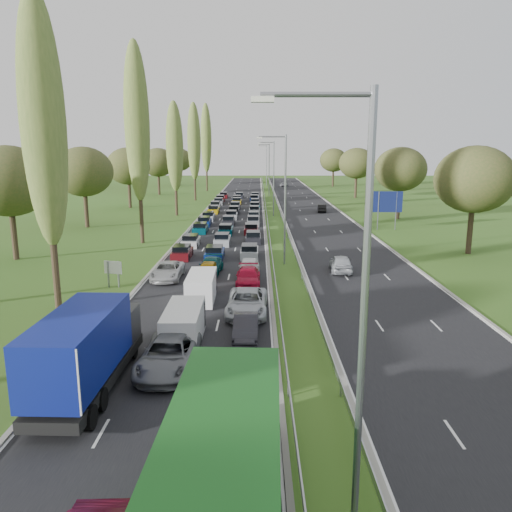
{
  "coord_description": "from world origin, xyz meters",
  "views": [
    {
      "loc": [
        2.01,
        -3.21,
        10.64
      ],
      "look_at": [
        1.82,
        39.62,
        1.5
      ],
      "focal_mm": 35.0,
      "sensor_mm": 36.0,
      "label": 1
    }
  ],
  "objects": [
    {
      "name": "ground",
      "position": [
        4.5,
        80.0,
        0.0
      ],
      "size": [
        260.0,
        260.0,
        0.0
      ],
      "primitive_type": "plane",
      "color": "#344D18",
      "rests_on": "ground"
    },
    {
      "name": "near_carriageway",
      "position": [
        -2.25,
        82.5,
        0.0
      ],
      "size": [
        10.5,
        215.0,
        0.04
      ],
      "primitive_type": "cube",
      "color": "black",
      "rests_on": "ground"
    },
    {
      "name": "far_carriageway",
      "position": [
        11.25,
        82.5,
        0.0
      ],
      "size": [
        10.5,
        215.0,
        0.04
      ],
      "primitive_type": "cube",
      "color": "black",
      "rests_on": "ground"
    },
    {
      "name": "central_reservation",
      "position": [
        4.5,
        82.5,
        0.55
      ],
      "size": [
        2.36,
        215.0,
        0.32
      ],
      "color": "gray",
      "rests_on": "ground"
    },
    {
      "name": "lamp_columns",
      "position": [
        4.5,
        78.0,
        6.0
      ],
      "size": [
        0.18,
        140.18,
        12.0
      ],
      "color": "gray",
      "rests_on": "ground"
    },
    {
      "name": "poplar_row",
      "position": [
        -11.5,
        68.17,
        12.39
      ],
      "size": [
        2.8,
        127.8,
        22.44
      ],
      "color": "#2D2116",
      "rests_on": "ground"
    },
    {
      "name": "woodland_left",
      "position": [
        -22.0,
        62.63,
        7.68
      ],
      "size": [
        8.0,
        166.0,
        11.1
      ],
      "color": "#2D2116",
      "rests_on": "ground"
    },
    {
      "name": "woodland_right",
      "position": [
        24.0,
        66.67,
        7.68
      ],
      "size": [
        8.0,
        153.0,
        11.1
      ],
      "color": "#2D2116",
      "rests_on": "ground"
    },
    {
      "name": "traffic_queue_fill",
      "position": [
        -2.22,
        77.57,
        0.44
      ],
      "size": [
        9.11,
        67.91,
        0.8
      ],
      "color": "#590F14",
      "rests_on": "ground"
    },
    {
      "name": "near_car_2",
      "position": [
        -5.59,
        37.28,
        0.72
      ],
      "size": [
        2.38,
        5.08,
        1.41
      ],
      "primitive_type": "imported",
      "rotation": [
        0.0,
        0.0,
        -0.01
      ],
      "color": "silver",
      "rests_on": "near_carriageway"
    },
    {
      "name": "near_car_6",
      "position": [
        -2.39,
        19.63,
        0.8
      ],
      "size": [
        2.82,
        5.73,
        1.57
      ],
      "primitive_type": "imported",
      "rotation": [
        0.0,
        0.0,
        -0.04
      ],
      "color": "slate",
      "rests_on": "near_carriageway"
    },
    {
      "name": "near_car_7",
      "position": [
        -2.18,
        39.24,
        0.68
      ],
      "size": [
        2.19,
        4.7,
        1.33
      ],
      "primitive_type": "imported",
      "rotation": [
        0.0,
        0.0,
        -0.07
      ],
      "color": "#044544",
      "rests_on": "near_carriageway"
    },
    {
      "name": "near_car_8",
      "position": [
        -2.26,
        37.64,
        0.71
      ],
      "size": [
        1.89,
        4.14,
        1.38
      ],
      "primitive_type": "imported",
      "rotation": [
        0.0,
        0.0,
        -0.07
      ],
      "color": "#C48D0D",
      "rests_on": "near_carriageway"
    },
    {
      "name": "near_car_9",
      "position": [
        1.3,
        23.9,
        0.68
      ],
      "size": [
        1.44,
        4.05,
        1.33
      ],
      "primitive_type": "imported",
      "rotation": [
        0.0,
        0.0,
        -0.01
      ],
      "color": "black",
      "rests_on": "near_carriageway"
    },
    {
      "name": "near_car_10",
      "position": [
        1.28,
        28.19,
        0.81
      ],
      "size": [
        2.77,
        5.73,
        1.57
      ],
      "primitive_type": "imported",
      "rotation": [
        0.0,
        0.0,
        -0.03
      ],
      "color": "#B3B7BD",
      "rests_on": "near_carriageway"
    },
    {
      "name": "near_car_11",
      "position": [
        1.2,
        35.4,
        0.7
      ],
      "size": [
        1.92,
        4.71,
        1.37
      ],
      "primitive_type": "imported",
      "rotation": [
        0.0,
        0.0,
        0.0
      ],
      "color": "#AB0A28",
      "rests_on": "near_carriageway"
    },
    {
      "name": "near_car_12",
      "position": [
        1.22,
        38.48,
        0.76
      ],
      "size": [
        1.86,
        4.39,
        1.48
      ],
      "primitive_type": "imported",
      "rotation": [
        0.0,
        0.0,
        -0.03
      ],
      "color": "white",
      "rests_on": "near_carriageway"
    },
    {
      "name": "far_car_0",
      "position": [
        9.36,
        39.93,
        0.79
      ],
      "size": [
        2.06,
        4.6,
        1.54
      ],
      "primitive_type": "imported",
      "rotation": [
        0.0,
        0.0,
        3.09
      ],
      "color": "#A7ABB0",
      "rests_on": "far_carriageway"
    },
    {
      "name": "far_car_1",
      "position": [
        13.12,
        83.57,
        0.68
      ],
      "size": [
        1.71,
        4.12,
        1.32
      ],
      "primitive_type": "imported",
      "rotation": [
        0.0,
        0.0,
        3.06
      ],
      "color": "black",
      "rests_on": "far_carriageway"
    },
    {
      "name": "far_car_2",
      "position": [
        9.67,
        144.97,
        0.7
      ],
      "size": [
        2.66,
        5.07,
        1.36
      ],
      "primitive_type": "imported",
      "rotation": [
        0.0,
        0.0,
        3.06
      ],
      "color": "gray",
      "rests_on": "far_carriageway"
    },
    {
      "name": "blue_lorry",
      "position": [
        -5.57,
        17.5,
        2.0
      ],
      "size": [
        2.53,
        9.12,
        3.85
      ],
      "rotation": [
        0.0,
        0.0,
        -0.02
      ],
      "color": "black",
      "rests_on": "near_carriageway"
    },
    {
      "name": "white_van_front",
      "position": [
        -2.16,
        23.42,
        1.04
      ],
      "size": [
        1.97,
        5.03,
        2.02
      ],
      "rotation": [
        0.0,
        0.0,
        0.01
      ],
      "color": "silver",
      "rests_on": "near_carriageway"
    },
    {
      "name": "white_van_rear",
      "position": [
        -2.06,
        31.46,
        1.0
      ],
      "size": [
        1.9,
        4.85,
        1.95
      ],
      "rotation": [
        0.0,
        0.0,
        0.02
      ],
      "color": "white",
      "rests_on": "near_carriageway"
    },
    {
      "name": "info_sign",
      "position": [
        -9.4,
        34.78,
        1.37
      ],
      "size": [
        1.47,
        0.5,
        2.1
      ],
      "color": "gray",
      "rests_on": "ground"
    },
    {
      "name": "direction_sign",
      "position": [
        19.4,
        63.87,
        3.57
      ],
      "size": [
        4.0,
        0.16,
        5.2
      ],
      "color": "gray",
      "rests_on": "ground"
    }
  ]
}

